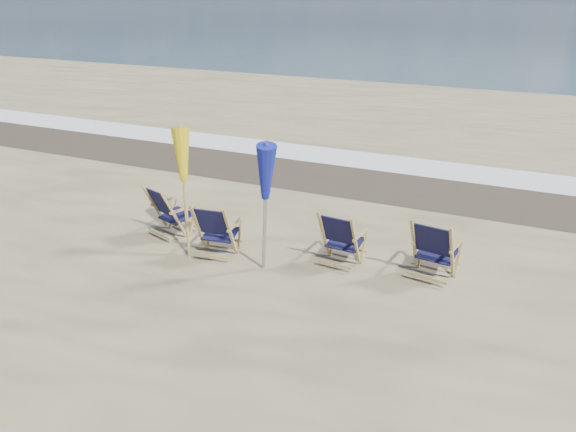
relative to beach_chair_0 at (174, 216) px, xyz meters
name	(u,v)px	position (x,y,z in m)	size (l,w,h in m)	color
ocean	(535,2)	(2.19, 125.71, -0.50)	(400.00, 400.00, 0.00)	#3D5866
surf_foam	(386,163)	(2.19, 6.01, -0.50)	(200.00, 1.40, 0.01)	silver
wet_sand_strip	(369,181)	(2.19, 4.51, -0.50)	(200.00, 2.60, 0.00)	#42362A
beach_chair_0	(174,216)	(0.00, 0.00, 0.00)	(0.64, 0.72, 1.00)	black
beach_chair_1	(230,233)	(1.24, -0.24, 0.00)	(0.64, 0.72, 1.00)	black
beach_chair_2	(355,243)	(3.18, 0.24, -0.01)	(0.63, 0.70, 0.98)	black
beach_chair_3	(451,255)	(4.61, 0.37, 0.02)	(0.66, 0.75, 1.04)	black
umbrella_yellow	(182,162)	(0.40, -0.19, 1.07)	(0.30, 0.30, 2.09)	#A38649
umbrella_blue	(264,176)	(1.94, -0.39, 1.12)	(0.30, 0.30, 2.14)	#A5A5AD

